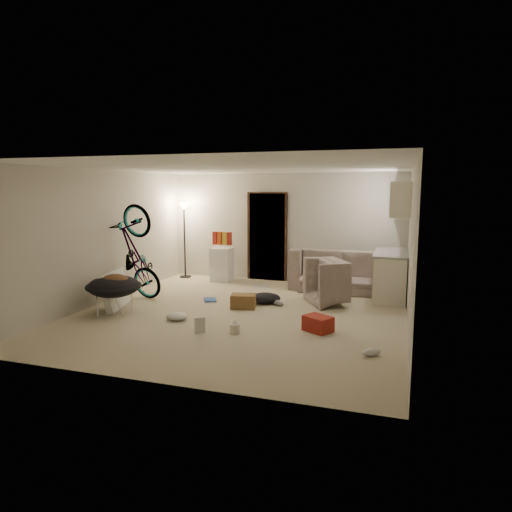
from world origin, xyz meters
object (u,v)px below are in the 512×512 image
(saucer_chair, at_px, (114,291))
(drink_case_a, at_px, (243,301))
(bicycle, at_px, (136,274))
(armchair, at_px, (342,287))
(kitchen_counter, at_px, (390,276))
(sofa, at_px, (344,274))
(tv_box, at_px, (115,290))
(drink_case_b, at_px, (318,324))
(floor_lamp, at_px, (184,224))
(mini_fridge, at_px, (222,264))
(juicer, at_px, (235,328))

(saucer_chair, xyz_separation_m, drink_case_a, (1.99, 1.04, -0.27))
(bicycle, bearing_deg, armchair, -67.02)
(kitchen_counter, relative_size, sofa, 0.67)
(saucer_chair, relative_size, drink_case_a, 2.14)
(tv_box, xyz_separation_m, drink_case_b, (3.75, -0.24, -0.21))
(kitchen_counter, distance_m, drink_case_b, 2.79)
(floor_lamp, distance_m, armchair, 4.31)
(sofa, bearing_deg, bicycle, 29.54)
(sofa, distance_m, tv_box, 4.69)
(mini_fridge, distance_m, saucer_chair, 3.32)
(mini_fridge, distance_m, drink_case_b, 4.25)
(bicycle, bearing_deg, tv_box, -170.48)
(juicer, bearing_deg, kitchen_counter, 55.38)
(mini_fridge, distance_m, drink_case_a, 2.59)
(drink_case_a, height_order, drink_case_b, drink_case_a)
(mini_fridge, height_order, juicer, mini_fridge)
(floor_lamp, bearing_deg, mini_fridge, -5.65)
(tv_box, height_order, juicer, tv_box)
(saucer_chair, bearing_deg, bicycle, 102.10)
(saucer_chair, bearing_deg, floor_lamp, 95.58)
(mini_fridge, height_order, tv_box, mini_fridge)
(sofa, bearing_deg, armchair, 95.70)
(mini_fridge, relative_size, drink_case_b, 1.91)
(kitchen_counter, xyz_separation_m, drink_case_a, (-2.51, -1.66, -0.31))
(drink_case_b, relative_size, juicer, 1.85)
(floor_lamp, distance_m, juicer, 4.77)
(drink_case_b, bearing_deg, juicer, -126.10)
(drink_case_b, bearing_deg, tv_box, -153.11)
(tv_box, relative_size, drink_case_a, 2.28)
(sofa, relative_size, drink_case_b, 5.51)
(saucer_chair, xyz_separation_m, drink_case_b, (3.53, 0.11, -0.28))
(drink_case_b, bearing_deg, sofa, 120.48)
(sofa, relative_size, saucer_chair, 2.37)
(juicer, bearing_deg, bicycle, 150.75)
(kitchen_counter, height_order, juicer, kitchen_counter)
(mini_fridge, bearing_deg, saucer_chair, -103.46)
(tv_box, relative_size, drink_case_b, 2.48)
(floor_lamp, xyz_separation_m, saucer_chair, (0.33, -3.35, -0.91))
(tv_box, distance_m, drink_case_a, 2.34)
(armchair, bearing_deg, floor_lamp, 40.58)
(mini_fridge, relative_size, drink_case_a, 1.76)
(sofa, xyz_separation_m, tv_box, (-3.76, -2.80, 0.01))
(saucer_chair, height_order, drink_case_a, saucer_chair)
(bicycle, distance_m, juicer, 3.00)
(kitchen_counter, distance_m, sofa, 1.08)
(saucer_chair, bearing_deg, mini_fridge, 78.14)
(drink_case_a, bearing_deg, drink_case_b, -44.45)
(sofa, relative_size, tv_box, 2.23)
(floor_lamp, height_order, drink_case_a, floor_lamp)
(sofa, relative_size, mini_fridge, 2.89)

